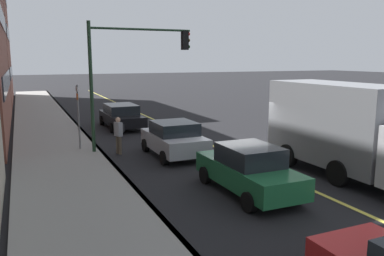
{
  "coord_description": "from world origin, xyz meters",
  "views": [
    {
      "loc": [
        -14.81,
        8.67,
        4.31
      ],
      "look_at": [
        -0.01,
        2.14,
        1.44
      ],
      "focal_mm": 36.54,
      "sensor_mm": 36.0,
      "label": 1
    }
  ],
  "objects_px": {
    "car_silver": "(174,138)",
    "street_sign_post": "(78,113)",
    "pedestrian_with_backpack": "(119,133)",
    "traffic_light_mast": "(131,63)",
    "truck_gray": "(352,130)",
    "car_green": "(248,169)",
    "car_black": "(121,116)"
  },
  "relations": [
    {
      "from": "car_black",
      "to": "traffic_light_mast",
      "type": "xyz_separation_m",
      "value": [
        -6.49,
        1.03,
        3.33
      ]
    },
    {
      "from": "car_silver",
      "to": "car_green",
      "type": "height_order",
      "value": "car_green"
    },
    {
      "from": "car_silver",
      "to": "truck_gray",
      "type": "bearing_deg",
      "value": -140.28
    },
    {
      "from": "car_silver",
      "to": "car_black",
      "type": "xyz_separation_m",
      "value": [
        8.17,
        0.39,
        -0.03
      ]
    },
    {
      "from": "car_silver",
      "to": "car_green",
      "type": "distance_m",
      "value": 5.59
    },
    {
      "from": "car_silver",
      "to": "street_sign_post",
      "type": "height_order",
      "value": "street_sign_post"
    },
    {
      "from": "car_black",
      "to": "car_green",
      "type": "relative_size",
      "value": 1.1
    },
    {
      "from": "truck_gray",
      "to": "street_sign_post",
      "type": "xyz_separation_m",
      "value": [
        8.17,
        8.45,
        0.06
      ]
    },
    {
      "from": "car_silver",
      "to": "street_sign_post",
      "type": "bearing_deg",
      "value": 56.14
    },
    {
      "from": "truck_gray",
      "to": "pedestrian_with_backpack",
      "type": "height_order",
      "value": "truck_gray"
    },
    {
      "from": "car_black",
      "to": "traffic_light_mast",
      "type": "relative_size",
      "value": 0.81
    },
    {
      "from": "car_silver",
      "to": "traffic_light_mast",
      "type": "height_order",
      "value": "traffic_light_mast"
    },
    {
      "from": "car_green",
      "to": "truck_gray",
      "type": "bearing_deg",
      "value": -91.01
    },
    {
      "from": "car_silver",
      "to": "truck_gray",
      "type": "relative_size",
      "value": 0.5
    },
    {
      "from": "street_sign_post",
      "to": "car_green",
      "type": "bearing_deg",
      "value": -152.74
    },
    {
      "from": "car_green",
      "to": "car_silver",
      "type": "bearing_deg",
      "value": 4.24
    },
    {
      "from": "car_silver",
      "to": "pedestrian_with_backpack",
      "type": "relative_size",
      "value": 2.31
    },
    {
      "from": "car_green",
      "to": "traffic_light_mast",
      "type": "xyz_separation_m",
      "value": [
        7.26,
        1.84,
        3.31
      ]
    },
    {
      "from": "pedestrian_with_backpack",
      "to": "truck_gray",
      "type": "bearing_deg",
      "value": -135.37
    },
    {
      "from": "car_silver",
      "to": "traffic_light_mast",
      "type": "xyz_separation_m",
      "value": [
        1.68,
        1.43,
        3.31
      ]
    },
    {
      "from": "car_silver",
      "to": "pedestrian_with_backpack",
      "type": "xyz_separation_m",
      "value": [
        1.31,
        2.18,
        0.2
      ]
    },
    {
      "from": "car_green",
      "to": "pedestrian_with_backpack",
      "type": "relative_size",
      "value": 2.54
    },
    {
      "from": "traffic_light_mast",
      "to": "street_sign_post",
      "type": "height_order",
      "value": "traffic_light_mast"
    },
    {
      "from": "traffic_light_mast",
      "to": "truck_gray",
      "type": "bearing_deg",
      "value": -140.15
    },
    {
      "from": "car_green",
      "to": "pedestrian_with_backpack",
      "type": "height_order",
      "value": "pedestrian_with_backpack"
    },
    {
      "from": "car_silver",
      "to": "traffic_light_mast",
      "type": "relative_size",
      "value": 0.67
    },
    {
      "from": "pedestrian_with_backpack",
      "to": "traffic_light_mast",
      "type": "distance_m",
      "value": 3.21
    },
    {
      "from": "car_black",
      "to": "car_green",
      "type": "distance_m",
      "value": 13.77
    },
    {
      "from": "car_black",
      "to": "truck_gray",
      "type": "bearing_deg",
      "value": -159.79
    },
    {
      "from": "truck_gray",
      "to": "car_silver",
      "type": "bearing_deg",
      "value": 39.72
    },
    {
      "from": "truck_gray",
      "to": "car_green",
      "type": "bearing_deg",
      "value": 88.99
    },
    {
      "from": "car_black",
      "to": "car_green",
      "type": "xyz_separation_m",
      "value": [
        -13.74,
        -0.81,
        0.03
      ]
    }
  ]
}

